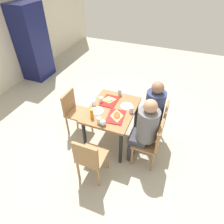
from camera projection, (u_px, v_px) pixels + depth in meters
name	position (u px, v px, depth m)	size (l,w,h in m)	color
ground_plane	(112.00, 139.00, 3.79)	(10.00, 10.00, 0.02)	#B2AD9E
main_table	(112.00, 114.00, 3.38)	(1.01, 0.77, 0.74)	olive
chair_near_left	(152.00, 141.00, 3.07)	(0.40, 0.40, 0.85)	#9E7247
chair_near_right	(158.00, 121.00, 3.43)	(0.40, 0.40, 0.85)	#9E7247
chair_far_side	(74.00, 109.00, 3.68)	(0.40, 0.40, 0.85)	#9E7247
chair_left_end	(89.00, 157.00, 2.83)	(0.40, 0.40, 0.85)	#9E7247
person_in_red	(145.00, 128.00, 2.95)	(0.32, 0.42, 1.26)	#383842
person_in_brown_jacket	(152.00, 108.00, 3.31)	(0.32, 0.42, 1.26)	#383842
tray_red_near	(116.00, 116.00, 3.14)	(0.36, 0.26, 0.02)	red
tray_red_far	(110.00, 101.00, 3.47)	(0.36, 0.26, 0.02)	red
paper_plate_center	(97.00, 111.00, 3.26)	(0.22, 0.22, 0.01)	white
paper_plate_near_edge	(127.00, 106.00, 3.36)	(0.22, 0.22, 0.01)	white
pizza_slice_a	(117.00, 115.00, 3.14)	(0.28, 0.23, 0.02)	#DBAD60
pizza_slice_b	(109.00, 99.00, 3.48)	(0.24, 0.25, 0.02)	tan
plastic_cup_a	(94.00, 103.00, 3.35)	(0.07, 0.07, 0.10)	white
plastic_cup_b	(131.00, 110.00, 3.21)	(0.07, 0.07, 0.10)	white
plastic_cup_c	(99.00, 120.00, 3.01)	(0.07, 0.07, 0.10)	white
plastic_cup_d	(101.00, 100.00, 3.42)	(0.07, 0.07, 0.10)	white
soda_can	(120.00, 92.00, 3.59)	(0.07, 0.07, 0.12)	#B7BCC6
condiment_bottle	(92.00, 114.00, 3.09)	(0.06, 0.06, 0.16)	orange
foil_bundle	(103.00, 123.00, 2.97)	(0.10, 0.10, 0.10)	silver
drink_fridge	(32.00, 43.00, 5.11)	(0.70, 0.60, 1.90)	#14194C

